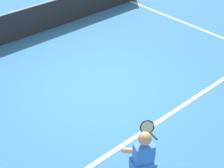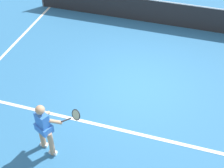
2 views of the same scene
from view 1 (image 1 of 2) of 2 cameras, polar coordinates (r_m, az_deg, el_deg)
name	(u,v)px [view 1 (image 1 of 2)]	position (r m, az deg, el deg)	size (l,w,h in m)	color
ground_plane	(101,89)	(8.76, -1.84, -0.87)	(26.64, 26.64, 0.00)	teal
service_line_marking	(154,125)	(7.73, 7.13, -6.88)	(9.79, 0.10, 0.01)	white
sideline_right_marking	(211,33)	(12.03, 16.51, 8.29)	(0.10, 18.49, 0.01)	white
court_net	(23,23)	(11.43, -14.93, 9.94)	(10.47, 0.08, 1.08)	#4C4C51
tennis_player	(143,163)	(5.76, 5.26, -13.25)	(1.04, 0.83, 1.55)	tan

